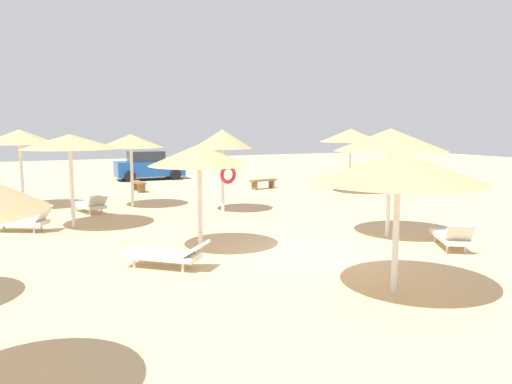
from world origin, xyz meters
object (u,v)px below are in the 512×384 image
(lounger_1, at_px, (23,221))
(bench_1, at_px, (138,184))
(parasol_3, at_px, (131,141))
(lounger_2, at_px, (168,254))
(parasol_5, at_px, (398,168))
(parasol_0, at_px, (390,140))
(parked_car, at_px, (149,166))
(lounger_3, at_px, (90,205))
(bench_0, at_px, (263,182))
(parasol_4, at_px, (222,140))
(parasol_7, at_px, (19,137))
(lounger_0, at_px, (451,236))
(parasol_1, at_px, (70,142))
(parasol_2, at_px, (199,155))
(parasol_8, at_px, (351,136))

(lounger_1, bearing_deg, bench_1, 56.67)
(parasol_3, bearing_deg, lounger_2, -96.81)
(parasol_5, distance_m, lounger_1, 11.43)
(parasol_0, xyz_separation_m, lounger_2, (-6.57, -0.35, -2.48))
(parasol_5, relative_size, parked_car, 0.80)
(lounger_3, distance_m, bench_0, 9.66)
(parasol_0, distance_m, lounger_1, 11.18)
(parasol_5, height_order, bench_1, parasol_5)
(lounger_1, height_order, lounger_3, lounger_1)
(parasol_4, bearing_deg, lounger_2, -121.34)
(parasol_7, distance_m, lounger_3, 4.09)
(parasol_0, distance_m, parasol_4, 6.61)
(parasol_0, bearing_deg, parked_car, 97.58)
(parasol_3, bearing_deg, lounger_3, -155.00)
(lounger_0, relative_size, lounger_1, 1.00)
(parasol_1, relative_size, parasol_7, 0.96)
(parasol_4, bearing_deg, parasol_5, -92.87)
(parked_car, bearing_deg, lounger_0, -81.42)
(parasol_3, bearing_deg, parasol_7, 157.68)
(parasol_3, bearing_deg, parasol_1, -127.00)
(parasol_2, height_order, parasol_5, parasol_2)
(parasol_3, height_order, lounger_1, parasol_3)
(parasol_1, height_order, parasol_2, parasol_1)
(lounger_0, relative_size, bench_0, 1.23)
(bench_0, bearing_deg, bench_1, 163.28)
(parasol_0, relative_size, parasol_1, 1.08)
(parasol_5, height_order, parasol_7, parasol_7)
(parasol_1, distance_m, parasol_3, 4.23)
(parasol_8, height_order, parked_car, parasol_8)
(parasol_7, xyz_separation_m, parked_car, (6.95, 8.29, -1.95))
(parasol_0, bearing_deg, parasol_4, 113.89)
(parasol_7, bearing_deg, parasol_8, -7.62)
(lounger_1, relative_size, parked_car, 0.48)
(bench_0, bearing_deg, parasol_5, -107.62)
(parasol_4, distance_m, parasol_7, 7.97)
(parasol_1, height_order, parasol_5, parasol_1)
(lounger_3, bearing_deg, bench_1, 61.55)
(parasol_3, relative_size, parked_car, 0.72)
(parasol_0, distance_m, parasol_7, 13.95)
(lounger_3, xyz_separation_m, parked_car, (4.75, 10.71, 0.50))
(parasol_8, distance_m, bench_1, 10.61)
(lounger_0, bearing_deg, bench_0, 85.17)
(lounger_0, bearing_deg, parked_car, 98.58)
(parasol_0, relative_size, parked_car, 0.79)
(parasol_3, height_order, lounger_0, parasol_3)
(bench_1, bearing_deg, parasol_7, -149.53)
(parasol_3, distance_m, parked_car, 10.50)
(parasol_5, xyz_separation_m, lounger_1, (-6.31, 9.30, -2.08))
(parasol_1, height_order, parasol_8, parasol_8)
(parasol_0, xyz_separation_m, parasol_8, (4.82, 8.38, -0.04))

